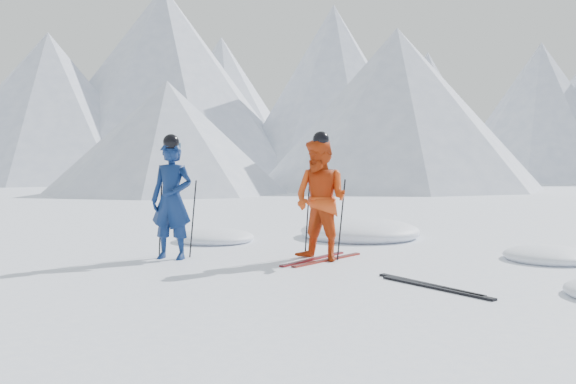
% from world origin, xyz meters
% --- Properties ---
extents(ground, '(160.00, 160.00, 0.00)m').
position_xyz_m(ground, '(0.00, 0.00, 0.00)').
color(ground, white).
rests_on(ground, ground).
extents(mountain_range, '(106.15, 62.94, 15.53)m').
position_xyz_m(mountain_range, '(5.71, 35.31, 6.72)').
color(mountain_range, '#B2BCD1').
rests_on(mountain_range, ground).
extents(skier_blue, '(0.73, 0.50, 1.91)m').
position_xyz_m(skier_blue, '(-3.51, 0.11, 0.96)').
color(skier_blue, '#0D2250').
rests_on(skier_blue, ground).
extents(skier_red, '(1.14, 1.01, 1.95)m').
position_xyz_m(skier_red, '(-1.19, 0.75, 0.97)').
color(skier_red, '#CB3F10').
rests_on(skier_red, ground).
extents(pole_blue_left, '(0.13, 0.09, 1.27)m').
position_xyz_m(pole_blue_left, '(-3.81, 0.26, 0.64)').
color(pole_blue_left, black).
rests_on(pole_blue_left, ground).
extents(pole_blue_right, '(0.13, 0.08, 1.27)m').
position_xyz_m(pole_blue_right, '(-3.26, 0.36, 0.64)').
color(pole_blue_right, black).
rests_on(pole_blue_right, ground).
extents(pole_red_left, '(0.13, 0.10, 1.30)m').
position_xyz_m(pole_red_left, '(-1.49, 1.00, 0.65)').
color(pole_red_left, black).
rests_on(pole_red_left, ground).
extents(pole_red_right, '(0.13, 0.09, 1.30)m').
position_xyz_m(pole_red_right, '(-0.89, 0.90, 0.65)').
color(pole_red_right, black).
rests_on(pole_red_right, ground).
extents(ski_worn_left, '(0.60, 1.65, 0.03)m').
position_xyz_m(ski_worn_left, '(-1.31, 0.75, 0.01)').
color(ski_worn_left, black).
rests_on(ski_worn_left, ground).
extents(ski_worn_right, '(0.71, 1.61, 0.03)m').
position_xyz_m(ski_worn_right, '(-1.07, 0.75, 0.01)').
color(ski_worn_right, black).
rests_on(ski_worn_right, ground).
extents(ski_loose_a, '(1.43, 1.06, 0.03)m').
position_xyz_m(ski_loose_a, '(0.66, -0.71, 0.01)').
color(ski_loose_a, black).
rests_on(ski_loose_a, ground).
extents(ski_loose_b, '(1.47, 1.02, 0.03)m').
position_xyz_m(ski_loose_b, '(0.76, -0.86, 0.01)').
color(ski_loose_b, black).
rests_on(ski_loose_b, ground).
extents(snow_lumps, '(8.05, 6.33, 0.54)m').
position_xyz_m(snow_lumps, '(-0.83, 2.96, 0.00)').
color(snow_lumps, white).
rests_on(snow_lumps, ground).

